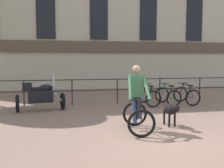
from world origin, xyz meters
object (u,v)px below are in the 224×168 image
Objects in this scene: dog at (171,110)px; parked_bicycle_near_lamp at (148,96)px; parked_motorcycle at (40,95)px; parked_bicycle_mid_right at (187,95)px; parked_bicycle_mid_left at (168,96)px; cyclist_with_bike at (137,101)px.

parked_bicycle_near_lamp is at bearing 78.53° from dog.
parked_motorcycle reaches higher than parked_bicycle_near_lamp.
parked_bicycle_near_lamp reaches higher than dog.
parked_bicycle_mid_right is (1.65, -0.00, 0.00)m from parked_bicycle_near_lamp.
parked_bicycle_mid_left is (5.02, 0.38, -0.20)m from parked_motorcycle.
parked_bicycle_mid_right is at bearing 175.71° from parked_bicycle_mid_left.
parked_bicycle_mid_left is at bearing 65.15° from dog.
parked_bicycle_near_lamp is 1.01× the size of parked_bicycle_mid_right.
cyclist_with_bike is 3.81m from parked_bicycle_near_lamp.
parked_bicycle_near_lamp is at bearing -1.94° from parked_bicycle_mid_right.
parked_bicycle_near_lamp is (1.49, 3.48, -0.41)m from cyclist_with_bike.
parked_motorcycle is at bearing 1.81° from parked_bicycle_mid_right.
parked_bicycle_mid_left is 1.02× the size of parked_bicycle_mid_right.
parked_motorcycle reaches higher than parked_bicycle_mid_left.
parked_motorcycle is at bearing 138.60° from cyclist_with_bike.
cyclist_with_bike is 1.49× the size of parked_bicycle_near_lamp.
cyclist_with_bike is 4.20m from parked_bicycle_mid_left.
parked_bicycle_mid_right is (2.12, 3.29, -0.10)m from dog.
parked_bicycle_mid_left is (2.32, 3.48, -0.41)m from cyclist_with_bike.
parked_bicycle_near_lamp is 0.99× the size of parked_bicycle_mid_left.
parked_bicycle_near_lamp is 0.83m from parked_bicycle_mid_left.
cyclist_with_bike is 1.90× the size of dog.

